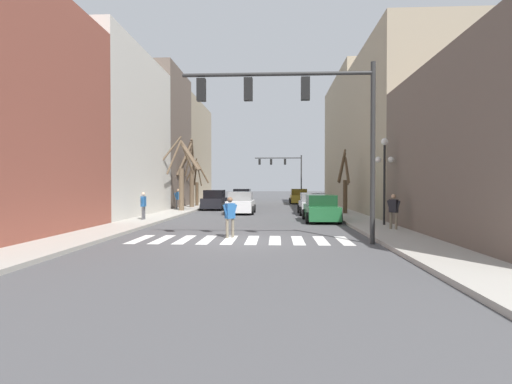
{
  "coord_description": "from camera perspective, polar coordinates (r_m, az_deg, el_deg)",
  "views": [
    {
      "loc": [
        1.41,
        -15.25,
        2.18
      ],
      "look_at": [
        -0.33,
        18.51,
        1.58
      ],
      "focal_mm": 28.0,
      "sensor_mm": 36.0,
      "label": 1
    }
  ],
  "objects": [
    {
      "name": "sidewalk_right",
      "position": [
        16.16,
        20.79,
        -6.54
      ],
      "size": [
        2.27,
        90.0,
        0.15
      ],
      "color": "#ADA89E",
      "rests_on": "ground_plane"
    },
    {
      "name": "car_parked_right_far",
      "position": [
        40.72,
        -1.97,
        -0.89
      ],
      "size": [
        2.01,
        4.81,
        1.77
      ],
      "rotation": [
        0.0,
        0.0,
        -1.57
      ],
      "color": "black",
      "rests_on": "ground_plane"
    },
    {
      "name": "pedestrian_near_right_corner",
      "position": [
        19.35,
        19.05,
        -2.22
      ],
      "size": [
        0.52,
        0.58,
        1.62
      ],
      "rotation": [
        0.0,
        0.0,
        5.43
      ],
      "color": "#7A705B",
      "rests_on": "sidewalk_right"
    },
    {
      "name": "pedestrian_waiting_at_curb",
      "position": [
        24.31,
        -15.79,
        -1.57
      ],
      "size": [
        0.23,
        0.69,
        1.6
      ],
      "rotation": [
        0.0,
        0.0,
        4.67
      ],
      "color": "#4C4C51",
      "rests_on": "sidewalk_left"
    },
    {
      "name": "car_driving_toward_lane",
      "position": [
        35.31,
        -5.95,
        -1.22
      ],
      "size": [
        2.04,
        4.17,
        1.73
      ],
      "rotation": [
        0.0,
        0.0,
        1.57
      ],
      "color": "black",
      "rests_on": "ground_plane"
    },
    {
      "name": "street_tree_right_far",
      "position": [
        39.72,
        -8.44,
        1.15
      ],
      "size": [
        2.63,
        1.72,
        4.65
      ],
      "color": "brown",
      "rests_on": "sidewalk_left"
    },
    {
      "name": "car_parked_right_near",
      "position": [
        30.21,
        -2.2,
        -1.65
      ],
      "size": [
        2.12,
        4.11,
        1.66
      ],
      "rotation": [
        0.0,
        0.0,
        -1.57
      ],
      "color": "white",
      "rests_on": "ground_plane"
    },
    {
      "name": "pedestrian_on_left_sidewalk",
      "position": [
        16.48,
        -3.74,
        -3.11
      ],
      "size": [
        0.59,
        0.56,
        1.68
      ],
      "rotation": [
        0.0,
        0.0,
        3.89
      ],
      "color": "#7A705B",
      "rests_on": "ground_plane"
    },
    {
      "name": "street_tree_right_near",
      "position": [
        32.21,
        -10.42,
        2.53
      ],
      "size": [
        3.66,
        2.26,
        5.93
      ],
      "color": "brown",
      "rests_on": "sidewalk_left"
    },
    {
      "name": "sidewalk_left",
      "position": [
        17.23,
        -23.91,
        -6.09
      ],
      "size": [
        2.27,
        90.0,
        0.15
      ],
      "color": "#ADA89E",
      "rests_on": "ground_plane"
    },
    {
      "name": "street_tree_left_mid",
      "position": [
        29.18,
        12.55,
        1.15
      ],
      "size": [
        0.84,
        2.76,
        4.59
      ],
      "color": "brown",
      "rests_on": "sidewalk_right"
    },
    {
      "name": "street_tree_left_far",
      "position": [
        37.28,
        -9.45,
        2.54
      ],
      "size": [
        1.95,
        3.56,
        6.29
      ],
      "color": "brown",
      "rests_on": "sidewalk_left"
    },
    {
      "name": "car_parked_left_mid",
      "position": [
        46.53,
        6.13,
        -0.68
      ],
      "size": [
        2.17,
        4.44,
        1.72
      ],
      "rotation": [
        0.0,
        0.0,
        1.57
      ],
      "color": "#A38423",
      "rests_on": "ground_plane"
    },
    {
      "name": "building_row_right",
      "position": [
        33.9,
        18.57,
        7.05
      ],
      "size": [
        6.0,
        41.32,
        13.27
      ],
      "color": "#66564C",
      "rests_on": "ground_plane"
    },
    {
      "name": "traffic_signal_far",
      "position": [
        57.35,
        4.04,
        3.62
      ],
      "size": [
        6.73,
        0.28,
        6.44
      ],
      "color": "#2D2D2D",
      "rests_on": "ground_plane"
    },
    {
      "name": "car_parked_right_mid",
      "position": [
        24.15,
        9.25,
        -2.39
      ],
      "size": [
        2.03,
        4.68,
        1.59
      ],
      "rotation": [
        0.0,
        0.0,
        1.57
      ],
      "color": "#236B38",
      "rests_on": "ground_plane"
    },
    {
      "name": "building_row_left",
      "position": [
        34.67,
        -17.22,
        6.92
      ],
      "size": [
        6.0,
        44.69,
        12.82
      ],
      "color": "#934C3D",
      "rests_on": "ground_plane"
    },
    {
      "name": "ground_plane",
      "position": [
        15.47,
        -2.32,
        -7.09
      ],
      "size": [
        240.0,
        240.0,
        0.0
      ],
      "primitive_type": "plane",
      "color": "#4C4C4F"
    },
    {
      "name": "crosswalk_stripes",
      "position": [
        15.9,
        -2.18,
        -6.85
      ],
      "size": [
        8.55,
        2.6,
        0.01
      ],
      "color": "white",
      "rests_on": "ground_plane"
    },
    {
      "name": "car_parked_left_near",
      "position": [
        29.64,
        8.06,
        -1.76
      ],
      "size": [
        2.05,
        4.3,
        1.59
      ],
      "rotation": [
        0.0,
        0.0,
        1.57
      ],
      "color": "silver",
      "rests_on": "ground_plane"
    },
    {
      "name": "traffic_signal_near",
      "position": [
        15.17,
        6.65,
        11.64
      ],
      "size": [
        7.15,
        0.28,
        6.69
      ],
      "color": "#2D2D2D",
      "rests_on": "ground_plane"
    },
    {
      "name": "street_lamp_right_corner",
      "position": [
        21.29,
        17.88,
        3.88
      ],
      "size": [
        0.95,
        0.36,
        4.4
      ],
      "color": "black",
      "rests_on": "sidewalk_right"
    },
    {
      "name": "pedestrian_crossing_street",
      "position": [
        33.94,
        -11.04,
        -0.73
      ],
      "size": [
        0.73,
        0.26,
        1.7
      ],
      "rotation": [
        0.0,
        0.0,
        0.1
      ],
      "color": "#4C4C51",
      "rests_on": "sidewalk_left"
    }
  ]
}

